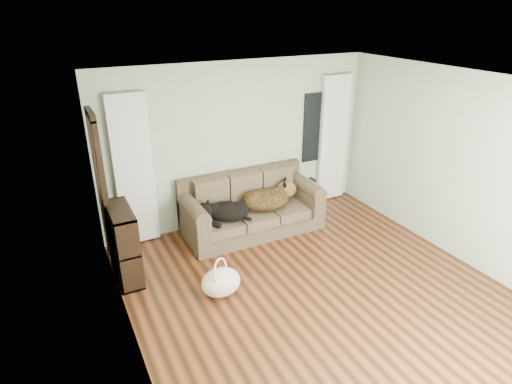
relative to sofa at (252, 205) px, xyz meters
name	(u,v)px	position (x,y,z in m)	size (l,w,h in m)	color
floor	(324,298)	(0.02, -1.97, -0.45)	(5.00, 5.00, 0.00)	black
ceiling	(341,87)	(0.02, -1.97, 2.15)	(5.00, 5.00, 0.00)	white
wall_back	(239,144)	(0.02, 0.53, 0.85)	(4.50, 0.04, 2.60)	#B3BBAF
wall_left	(129,253)	(-2.23, -1.97, 0.85)	(0.04, 5.00, 2.60)	#B3BBAF
wall_right	(469,171)	(2.27, -1.97, 0.85)	(0.04, 5.00, 2.60)	#B3BBAF
curtain_left	(134,172)	(-1.68, 0.45, 0.70)	(0.55, 0.08, 2.25)	white
curtain_right	(333,139)	(1.82, 0.45, 0.70)	(0.55, 0.08, 2.25)	white
window_pane	(316,127)	(1.47, 0.50, 0.95)	(0.50, 0.03, 1.20)	black
door_casing	(103,194)	(-2.18, 0.07, 0.60)	(0.07, 0.60, 2.10)	black
sofa	(252,205)	(0.00, 0.00, 0.00)	(2.17, 0.94, 0.89)	#2D2818
dog_black_lab	(225,212)	(-0.50, -0.09, 0.03)	(0.65, 0.46, 0.28)	black
dog_shepherd	(268,200)	(0.26, -0.02, 0.04)	(0.80, 0.56, 0.35)	black
tv_remote	(313,179)	(1.05, -0.11, 0.28)	(0.05, 0.17, 0.02)	black
tote_bag	(221,284)	(-1.09, -1.32, -0.29)	(0.50, 0.39, 0.37)	silver
bookshelf	(123,244)	(-2.07, -0.39, 0.05)	(0.30, 0.80, 1.00)	black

